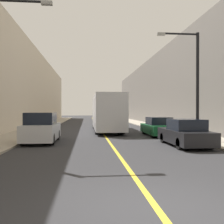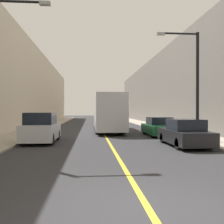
{
  "view_description": "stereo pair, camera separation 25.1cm",
  "coord_description": "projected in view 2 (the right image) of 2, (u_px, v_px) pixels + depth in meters",
  "views": [
    {
      "loc": [
        -1.44,
        -5.26,
        2.01
      ],
      "look_at": [
        0.37,
        13.38,
        1.9
      ],
      "focal_mm": 42.0,
      "sensor_mm": 36.0,
      "label": 1
    },
    {
      "loc": [
        -1.19,
        -5.28,
        2.01
      ],
      "look_at": [
        0.37,
        13.38,
        1.9
      ],
      "focal_mm": 42.0,
      "sensor_mm": 36.0,
      "label": 2
    }
  ],
  "objects": [
    {
      "name": "parked_suv_left",
      "position": [
        41.0,
        129.0,
        16.47
      ],
      "size": [
        1.88,
        4.56,
        1.88
      ],
      "color": "silver",
      "rests_on": "ground"
    },
    {
      "name": "car_right_mid",
      "position": [
        159.0,
        127.0,
        20.75
      ],
      "size": [
        1.89,
        4.64,
        1.49
      ],
      "color": "#145128",
      "rests_on": "ground"
    },
    {
      "name": "sidewalk_right",
      "position": [
        148.0,
        125.0,
        35.83
      ],
      "size": [
        2.87,
        72.0,
        0.1
      ],
      "primitive_type": "cube",
      "color": "#A89E8C",
      "rests_on": "ground"
    },
    {
      "name": "bus",
      "position": [
        108.0,
        112.0,
        25.69
      ],
      "size": [
        2.51,
        11.57,
        3.43
      ],
      "color": "silver",
      "rests_on": "ground"
    },
    {
      "name": "car_right_near",
      "position": [
        184.0,
        134.0,
        14.78
      ],
      "size": [
        1.85,
        4.66,
        1.53
      ],
      "color": "black",
      "rests_on": "ground"
    },
    {
      "name": "building_row_right",
      "position": [
        173.0,
        89.0,
        36.09
      ],
      "size": [
        4.0,
        72.0,
        9.99
      ],
      "primitive_type": "cube",
      "color": "#66605B",
      "rests_on": "ground"
    },
    {
      "name": "building_row_left",
      "position": [
        22.0,
        86.0,
        34.39
      ],
      "size": [
        4.0,
        72.0,
        10.49
      ],
      "primitive_type": "cube",
      "color": "beige",
      "rests_on": "ground"
    },
    {
      "name": "street_lamp_right",
      "position": [
        193.0,
        78.0,
        16.63
      ],
      "size": [
        2.75,
        0.24,
        6.88
      ],
      "color": "black",
      "rests_on": "sidewalk_right"
    },
    {
      "name": "ground_plane",
      "position": [
        148.0,
        208.0,
        5.37
      ],
      "size": [
        200.0,
        200.0,
        0.0
      ],
      "primitive_type": "plane",
      "color": "#2D2D30"
    },
    {
      "name": "road_center_line",
      "position": [
        99.0,
        125.0,
        35.27
      ],
      "size": [
        0.16,
        72.0,
        0.01
      ],
      "primitive_type": "cube",
      "color": "gold",
      "rests_on": "ground"
    },
    {
      "name": "sidewalk_left",
      "position": [
        48.0,
        125.0,
        34.71
      ],
      "size": [
        2.87,
        72.0,
        0.1
      ],
      "primitive_type": "cube",
      "color": "#A89E8C",
      "rests_on": "ground"
    }
  ]
}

